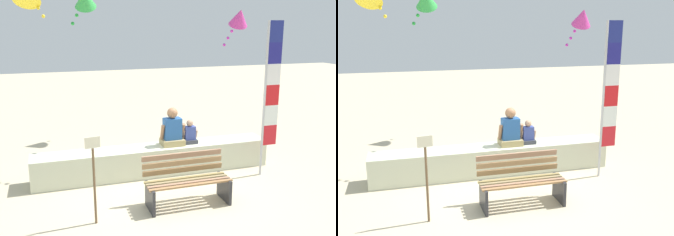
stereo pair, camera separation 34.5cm
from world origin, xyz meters
The scene contains 8 objects.
ground_plane centered at (0.00, 0.00, 0.00)m, with size 40.00×40.00×0.00m, color beige.
seawall_ledge centered at (0.00, 0.86, 0.30)m, with size 5.07×0.63×0.60m, color beige.
park_bench centered at (0.15, -0.69, 0.41)m, with size 1.52×0.61×0.88m.
person_adult centered at (0.39, 0.86, 0.92)m, with size 0.53×0.39×0.82m.
person_child centered at (0.79, 0.86, 0.81)m, with size 0.34×0.25×0.52m.
flag_banner centered at (2.24, 0.10, 1.80)m, with size 0.36×0.05×3.21m.
kite_magenta centered at (2.94, 2.87, 3.30)m, with size 0.74×0.73×1.08m.
sign_post centered at (-1.50, -0.91, 0.85)m, with size 0.24×0.06×1.46m.
Camera 2 is at (-1.78, -6.75, 3.14)m, focal length 41.16 mm.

